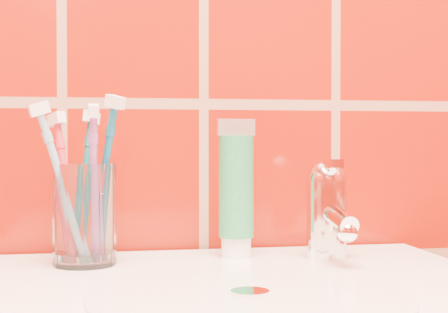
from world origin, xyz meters
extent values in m
cylinder|color=silver|center=(0.00, 0.91, 0.85)|extent=(0.30, 0.30, 0.00)
cylinder|color=white|center=(0.00, 0.91, 0.85)|extent=(0.04, 0.04, 0.00)
cylinder|color=white|center=(-0.15, 1.10, 0.91)|extent=(0.10, 0.10, 0.12)
cylinder|color=white|center=(0.03, 1.12, 0.86)|extent=(0.04, 0.04, 0.02)
cylinder|color=#1C7742|center=(0.03, 1.12, 0.94)|extent=(0.04, 0.04, 0.12)
cube|color=beige|center=(0.03, 1.12, 1.01)|extent=(0.05, 0.01, 0.02)
cylinder|color=white|center=(0.14, 1.09, 0.90)|extent=(0.05, 0.05, 0.09)
sphere|color=white|center=(0.14, 1.09, 0.94)|extent=(0.05, 0.05, 0.05)
cylinder|color=white|center=(0.14, 1.06, 0.91)|extent=(0.02, 0.09, 0.03)
cube|color=white|center=(0.14, 1.08, 0.96)|extent=(0.02, 0.06, 0.01)
camera|label=1|loc=(-0.13, 0.30, 0.99)|focal=55.00mm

